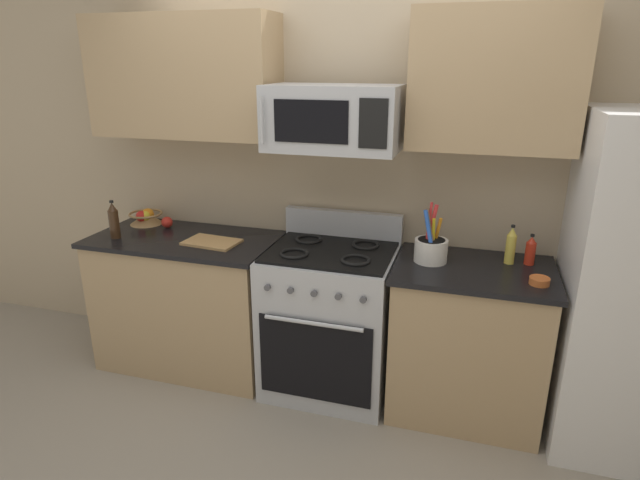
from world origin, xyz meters
The scene contains 16 objects.
ground_plane centered at (0.00, 0.00, 0.00)m, with size 16.00×16.00×0.00m, color gray.
wall_back centered at (0.00, 1.07, 1.30)m, with size 8.00×0.10×2.60m, color tan.
counter_left centered at (-0.99, 0.68, 0.46)m, with size 1.20×0.64×0.91m.
range_oven centered at (0.00, 0.68, 0.47)m, with size 0.76×0.69×1.09m.
counter_right centered at (0.83, 0.68, 0.46)m, with size 0.87×0.64×0.91m.
microwave centered at (0.00, 0.71, 1.69)m, with size 0.74×0.44×0.36m.
upper_cabinets_left centered at (-1.00, 0.85, 1.90)m, with size 1.19×0.34×0.72m.
upper_cabinets_right centered at (0.83, 0.85, 1.90)m, with size 0.86×0.34×0.72m.
utensil_crock centered at (0.58, 0.71, 0.99)m, with size 0.19×0.19×0.34m.
fruit_basket centered at (-1.39, 0.86, 0.96)m, with size 0.23×0.23×0.11m.
apple_loose centered at (-1.21, 0.83, 0.95)m, with size 0.08×0.08×0.08m, color red.
cutting_board centered at (-0.76, 0.62, 0.92)m, with size 0.33×0.21×0.02m, color tan.
bottle_soy centered at (-1.40, 0.54, 1.02)m, with size 0.06×0.06×0.25m.
bottle_hot_sauce centered at (1.12, 0.82, 0.99)m, with size 0.06×0.06×0.18m.
bottle_oil centered at (1.01, 0.81, 1.01)m, with size 0.06×0.06×0.23m.
prep_bowl centered at (1.15, 0.54, 0.93)m, with size 0.10×0.10×0.04m.
Camera 1 is at (0.79, -2.15, 2.00)m, focal length 29.50 mm.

